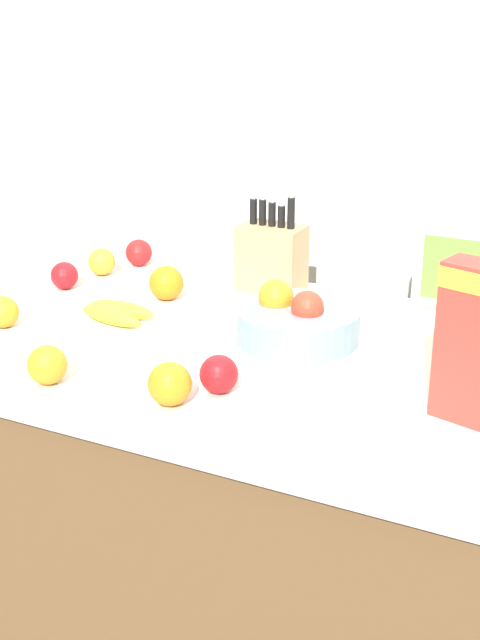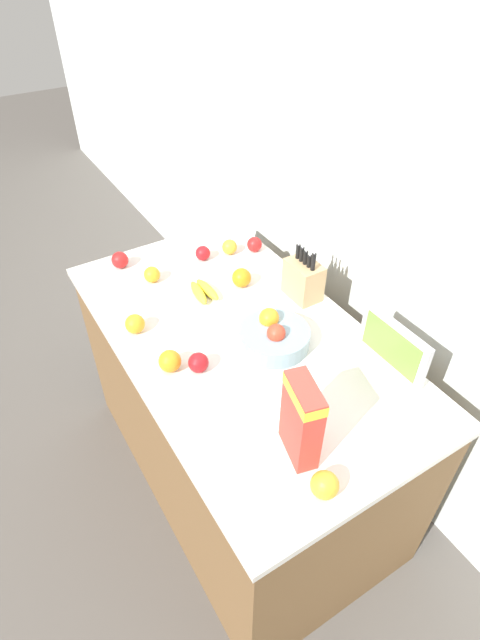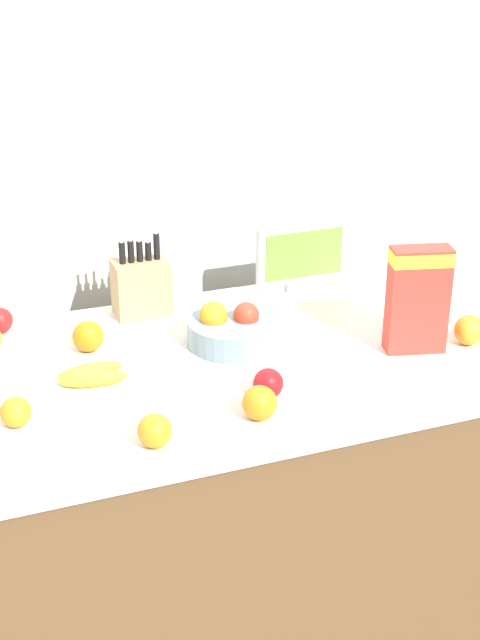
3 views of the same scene
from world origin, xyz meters
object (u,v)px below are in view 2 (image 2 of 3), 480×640
small_monitor (393,346)px  banana_bunch (203,291)px  knife_block (303,279)px  apple_front (203,253)px  fruit_bowl (274,336)px  apple_rear (120,260)px  orange_mid_left (152,275)px  orange_back_center (242,278)px  orange_front_center (230,247)px  cereal_box (302,418)px  apple_middle (254,244)px  apple_by_knife_block (198,363)px  orange_near_bowl (135,324)px  orange_front_right (170,361)px  orange_front_left (325,485)px

small_monitor → banana_bunch: small_monitor is taller
knife_block → apple_front: 0.51m
fruit_bowl → apple_front: bearing=176.0°
apple_rear → orange_mid_left: apple_rear is taller
fruit_bowl → apple_rear: (-0.78, -0.30, -0.00)m
orange_back_center → orange_front_center: orange_back_center is taller
apple_front → apple_rear: 0.37m
small_monitor → orange_front_center: 0.95m
knife_block → banana_bunch: 0.42m
knife_block → small_monitor: size_ratio=0.90×
apple_rear → small_monitor: bearing=27.6°
cereal_box → apple_middle: cereal_box is taller
fruit_bowl → apple_rear: fruit_bowl is taller
knife_block → cereal_box: size_ratio=0.93×
knife_block → apple_by_knife_block: 0.59m
fruit_bowl → apple_front: size_ratio=3.87×
small_monitor → orange_front_center: small_monitor is taller
small_monitor → apple_rear: bearing=-152.4°
small_monitor → orange_front_center: size_ratio=4.12×
banana_bunch → orange_back_center: (0.03, 0.17, 0.02)m
banana_bunch → orange_near_bowl: 0.34m
apple_middle → fruit_bowl: bearing=-26.3°
apple_by_knife_block → orange_front_right: 0.10m
banana_bunch → apple_front: bearing=151.7°
small_monitor → fruit_bowl: small_monitor is taller
apple_by_knife_block → orange_mid_left: 0.58m
apple_middle → orange_near_bowl: (0.24, -0.70, 0.00)m
apple_by_knife_block → orange_mid_left: size_ratio=1.03×
apple_middle → orange_near_bowl: size_ratio=0.93×
orange_back_center → orange_front_center: (-0.24, 0.09, -0.01)m
small_monitor → orange_back_center: 0.72m
fruit_bowl → apple_by_knife_block: (-0.03, -0.30, -0.00)m
apple_by_knife_block → orange_back_center: 0.52m
apple_front → orange_near_bowl: (0.30, -0.46, 0.00)m
orange_front_right → orange_mid_left: bearing=162.8°
small_monitor → orange_front_right: (-0.40, -0.66, -0.07)m
knife_block → banana_bunch: size_ratio=1.57×
small_monitor → orange_front_left: 0.57m
orange_near_bowl → apple_front: bearing=123.7°
orange_front_center → orange_mid_left: size_ratio=1.00×
orange_front_right → orange_front_left: (0.66, 0.16, 0.00)m
banana_bunch → orange_front_left: size_ratio=2.06×
small_monitor → cereal_box: cereal_box is taller
orange_back_center → orange_mid_left: size_ratio=1.17×
cereal_box → apple_front: 1.10m
orange_near_bowl → orange_front_right: 0.25m
apple_front → orange_front_center: bearing=81.3°
apple_middle → orange_back_center: size_ratio=0.85×
small_monitor → orange_mid_left: 1.05m
orange_near_bowl → banana_bunch: bearing=101.7°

